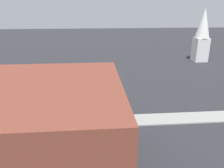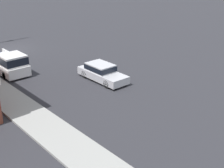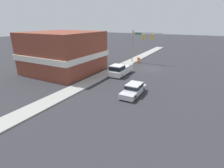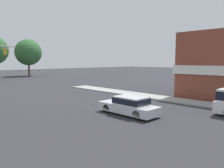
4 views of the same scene
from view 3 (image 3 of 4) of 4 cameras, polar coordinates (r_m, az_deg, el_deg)
ground_plane at (r=34.49m, az=12.54°, el=4.93°), size 200.00×200.00×0.00m
sidewalk_curb at (r=36.38m, az=3.89°, el=6.24°), size 2.40×60.00×0.14m
near_signal_assembly at (r=38.21m, az=9.53°, el=14.08°), size 6.37×0.49×6.90m
car_lead at (r=21.56m, az=7.07°, el=-1.66°), size 1.77×4.72×1.38m
pickup_truck_parked at (r=29.19m, az=2.56°, el=4.65°), size 2.00×5.51×1.93m
construction_barrel at (r=38.93m, az=8.64°, el=7.71°), size 0.65×0.65×1.13m
corner_brick_building at (r=32.06m, az=-15.46°, el=9.84°), size 11.40×11.43×6.92m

